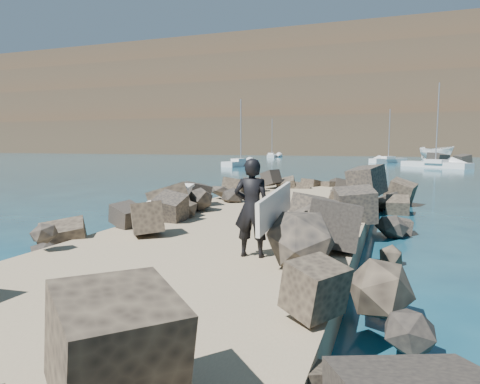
{
  "coord_description": "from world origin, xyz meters",
  "views": [
    {
      "loc": [
        3.67,
        -11.2,
        2.71
      ],
      "look_at": [
        0.0,
        -1.0,
        1.5
      ],
      "focal_mm": 32.0,
      "sensor_mm": 36.0,
      "label": 1
    }
  ],
  "objects_px": {
    "boat_imported": "(436,153)",
    "sailboat_b": "(388,160)",
    "surfer_with_board": "(255,208)",
    "surfboard_resting": "(169,199)"
  },
  "relations": [
    {
      "from": "surfboard_resting",
      "to": "boat_imported",
      "type": "relative_size",
      "value": 0.37
    },
    {
      "from": "surfboard_resting",
      "to": "surfer_with_board",
      "type": "distance_m",
      "value": 5.66
    },
    {
      "from": "sailboat_b",
      "to": "surfer_with_board",
      "type": "bearing_deg",
      "value": -91.54
    },
    {
      "from": "surfboard_resting",
      "to": "surfer_with_board",
      "type": "bearing_deg",
      "value": -41.26
    },
    {
      "from": "boat_imported",
      "to": "surfer_with_board",
      "type": "relative_size",
      "value": 2.69
    },
    {
      "from": "surfer_with_board",
      "to": "sailboat_b",
      "type": "distance_m",
      "value": 59.76
    },
    {
      "from": "boat_imported",
      "to": "sailboat_b",
      "type": "bearing_deg",
      "value": -175.06
    },
    {
      "from": "surfer_with_board",
      "to": "surfboard_resting",
      "type": "bearing_deg",
      "value": 135.73
    },
    {
      "from": "surfboard_resting",
      "to": "sailboat_b",
      "type": "relative_size",
      "value": 0.29
    },
    {
      "from": "sailboat_b",
      "to": "boat_imported",
      "type": "bearing_deg",
      "value": 64.66
    }
  ]
}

